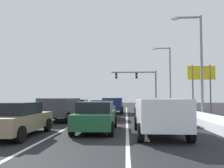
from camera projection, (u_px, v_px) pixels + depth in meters
ground_plane at (105, 120)px, 18.29m from camera, size 120.00×120.00×0.00m
lane_stripe_between_right_lane_and_center_lane at (127, 116)px, 21.66m from camera, size 0.14×38.35×0.01m
lane_stripe_between_center_lane_and_left_lane at (90, 116)px, 21.87m from camera, size 0.14×38.35×0.01m
snow_bank_right_shoulder at (185, 114)px, 21.36m from camera, size 2.18×38.35×0.48m
snow_bank_left_shoulder at (35, 113)px, 22.21m from camera, size 1.44×38.35×0.58m
suv_white_right_lane_nearest at (159, 113)px, 10.76m from camera, size 2.16×4.90×1.67m
suv_maroon_right_lane_second at (150, 107)px, 17.53m from camera, size 2.16×4.90×1.67m
sedan_silver_right_lane_third at (145, 107)px, 23.80m from camera, size 2.00×4.50×1.51m
sedan_green_center_lane_nearest at (96, 116)px, 11.99m from camera, size 2.00×4.50×1.51m
sedan_gray_center_lane_second at (103, 109)px, 18.83m from camera, size 2.00×4.50×1.51m
suv_navy_center_lane_third at (113, 104)px, 25.61m from camera, size 2.16×4.90×1.67m
sedan_tan_left_lane_nearest at (16, 119)px, 10.45m from camera, size 2.00×4.50×1.51m
suv_charcoal_left_lane_second at (61, 107)px, 17.43m from camera, size 2.16×4.90×1.67m
sedan_red_left_lane_third at (78, 107)px, 23.78m from camera, size 2.00×4.50×1.51m
traffic_light_gantry at (142, 81)px, 39.13m from camera, size 7.54×0.47×6.20m
street_lamp_right_near at (197, 57)px, 19.86m from camera, size 2.66×0.36×8.76m
street_lamp_right_mid at (168, 72)px, 33.77m from camera, size 2.66×0.36×9.02m
roadside_sign_right at (201, 78)px, 27.18m from camera, size 3.20×0.16×5.50m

